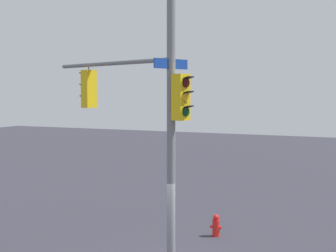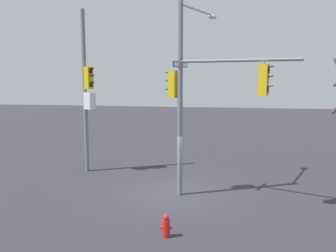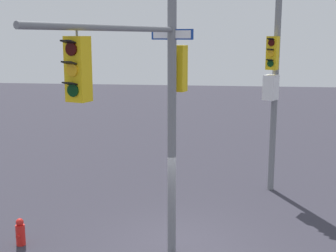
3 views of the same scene
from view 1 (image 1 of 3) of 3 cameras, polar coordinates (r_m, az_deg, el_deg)
main_signal_pole_assembly at (r=11.65m, az=-2.97°, el=4.27°), size 5.01×4.99×8.00m
fire_hydrant at (r=15.69m, az=5.89°, el=-12.06°), size 0.38×0.24×0.73m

